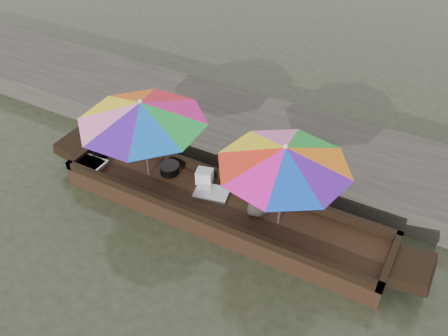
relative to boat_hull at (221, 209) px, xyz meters
The scene contains 11 objects.
water 0.17m from the boat_hull, ahead, with size 80.00×80.00×0.00m, color black.
dock 2.20m from the boat_hull, 90.00° to the left, with size 22.00×2.20×0.50m, color #2D2B26.
boat_hull is the anchor object (origin of this frame).
cooking_pot 2.65m from the boat_hull, behind, with size 0.33×0.33×0.17m, color black.
tray_crayfish 2.61m from the boat_hull, behind, with size 0.58×0.40×0.09m, color silver.
tray_scallop 0.31m from the boat_hull, 161.40° to the left, with size 0.58×0.40×0.06m, color silver.
charcoal_grill 1.23m from the boat_hull, 169.44° to the left, with size 0.34×0.34×0.16m, color black.
supply_bag 0.66m from the boat_hull, 148.96° to the left, with size 0.28×0.22×0.26m, color silver.
vendor 0.93m from the boat_hull, ahead, with size 0.48×0.31×0.97m, color #2D2825.
umbrella_bow 1.76m from the boat_hull, behind, with size 2.20×2.20×1.55m, color #E51480, non-canonical shape.
umbrella_stern 1.42m from the boat_hull, ahead, with size 2.04×2.04×1.55m, color orange, non-canonical shape.
Camera 1 is at (3.03, -5.40, 6.05)m, focal length 40.00 mm.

